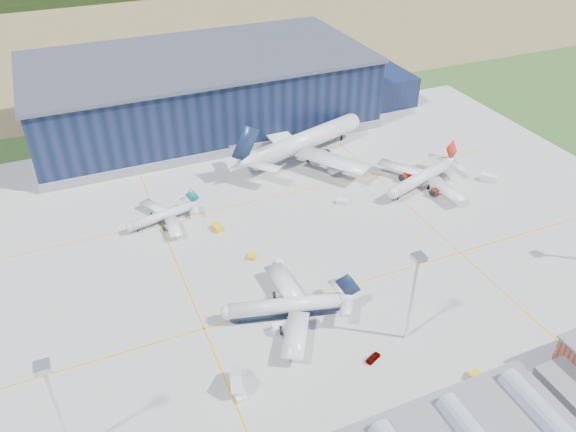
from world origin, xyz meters
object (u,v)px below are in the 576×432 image
Objects in this scene: gse_tug_b at (252,256)px; airliner_widebody at (305,132)px; light_mast_west at (53,396)px; gse_cart_a at (280,264)px; airliner_navy at (285,300)px; gse_van_b at (489,178)px; light_mast_center at (414,284)px; airstair at (236,383)px; airliner_red at (422,172)px; hangar at (208,93)px; gse_tug_c at (218,227)px; gse_van_a at (284,328)px; airliner_regional at (160,212)px; gse_tug_a at (479,379)px; gse_cart_b at (342,202)px; car_a at (373,357)px.

airliner_widebody is at bearing 87.70° from gse_tug_b.
light_mast_west is 8.18× the size of gse_cart_a.
airliner_navy is 6.66× the size of gse_van_b.
light_mast_center is at bearing 157.82° from airliner_navy.
airstair is at bearing -109.21° from gse_cart_a.
airstair is (-77.57, -50.48, -3.78)m from airliner_red.
gse_tug_b is at bearing -99.45° from hangar.
gse_van_b is (22.46, -5.27, -4.46)m from airliner_red.
gse_tug_c is at bearing -161.52° from airliner_widebody.
light_mast_center is 4.49× the size of gse_van_a.
airliner_regional is (-78.44, 12.51, -1.79)m from airliner_red.
airliner_regional is (-32.25, -60.30, -7.82)m from hangar.
airliner_widebody is at bearing 55.34° from gse_tug_a.
gse_van_a is 1.82× the size of gse_cart_a.
airliner_navy reaches higher than gse_van_a.
gse_cart_b is (34.26, 37.00, -4.65)m from airliner_navy.
airliner_widebody is 17.53× the size of gse_cart_b.
car_a is at bearing -164.68° from light_mast_center.
airliner_navy reaches higher than gse_tug_c.
gse_van_a reaches higher than gse_tug_a.
gse_tug_b is 43.88m from car_a.
airliner_widebody is 11.54× the size of gse_van_b.
airliner_red reaches higher than airliner_regional.
light_mast_center reaches higher than gse_tug_a.
hangar is 141.94m from gse_tug_a.
car_a is at bearing 29.66° from airliner_red.
car_a is (-24.40, -87.67, -8.61)m from airliner_widebody.
airliner_red is at bearing -65.64° from car_a.
gse_cart_b is at bearing 32.90° from light_mast_west.
gse_tug_c reaches higher than gse_cart_b.
light_mast_center is 47.42m from gse_tug_b.
airstair is at bearing 177.75° from light_mast_center.
airliner_regional is (-54.10, -20.49, -5.47)m from airliner_widebody.
gse_cart_b is (5.31, 69.30, -0.09)m from gse_tug_a.
gse_cart_b is (-26.61, 1.30, -4.89)m from airliner_red.
airliner_red reaches higher than gse_van_a.
light_mast_west reaches higher than gse_cart_a.
airliner_navy is 6.19m from gse_van_a.
gse_tug_a is 0.75× the size of gse_van_a.
hangar is 25.70× the size of airstair.
gse_tug_a is (14.27, -140.80, -10.82)m from hangar.
car_a is at bearing -2.54° from light_mast_west.
airliner_regional is 93.03m from gse_tug_a.
gse_van_b is (54.38, 62.73, 0.33)m from gse_tug_a.
hangar reaches higher than gse_van_a.
airliner_widebody reaches higher than airstair.
light_mast_west is 51.81m from airliner_navy.
light_mast_center is at bearing 83.50° from gse_tug_a.
gse_tug_a is at bearing 146.39° from airliner_navy.
airliner_widebody is (84.66, 85.00, -6.16)m from light_mast_west.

